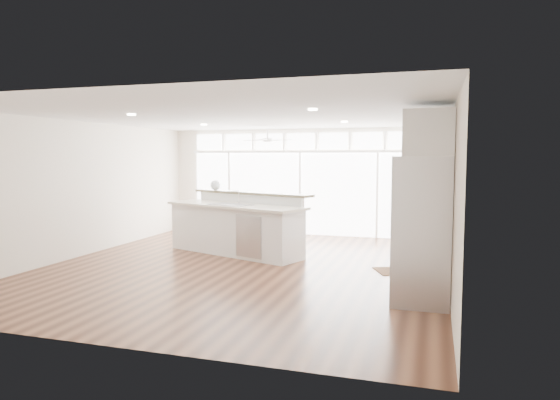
% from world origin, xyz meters
% --- Properties ---
extents(floor, '(7.00, 8.00, 0.02)m').
position_xyz_m(floor, '(0.00, 0.00, -0.01)').
color(floor, '#402013').
rests_on(floor, ground).
extents(ceiling, '(7.00, 8.00, 0.02)m').
position_xyz_m(ceiling, '(0.00, 0.00, 2.70)').
color(ceiling, silver).
rests_on(ceiling, wall_back).
extents(wall_back, '(7.00, 0.04, 2.70)m').
position_xyz_m(wall_back, '(0.00, 4.00, 1.35)').
color(wall_back, silver).
rests_on(wall_back, floor).
extents(wall_front, '(7.00, 0.04, 2.70)m').
position_xyz_m(wall_front, '(0.00, -4.00, 1.35)').
color(wall_front, silver).
rests_on(wall_front, floor).
extents(wall_left, '(0.04, 8.00, 2.70)m').
position_xyz_m(wall_left, '(-3.50, 0.00, 1.35)').
color(wall_left, silver).
rests_on(wall_left, floor).
extents(wall_right, '(0.04, 8.00, 2.70)m').
position_xyz_m(wall_right, '(3.50, 0.00, 1.35)').
color(wall_right, silver).
rests_on(wall_right, floor).
extents(glass_wall, '(5.80, 0.06, 2.08)m').
position_xyz_m(glass_wall, '(0.00, 3.94, 1.05)').
color(glass_wall, white).
rests_on(glass_wall, wall_back).
extents(transom_row, '(5.90, 0.06, 0.40)m').
position_xyz_m(transom_row, '(0.00, 3.94, 2.38)').
color(transom_row, white).
rests_on(transom_row, wall_back).
extents(desk_window, '(0.04, 0.85, 0.85)m').
position_xyz_m(desk_window, '(3.46, 0.30, 1.55)').
color(desk_window, white).
rests_on(desk_window, wall_right).
extents(ceiling_fan, '(1.16, 1.16, 0.32)m').
position_xyz_m(ceiling_fan, '(-0.50, 2.80, 2.48)').
color(ceiling_fan, white).
rests_on(ceiling_fan, ceiling).
extents(recessed_lights, '(3.40, 3.00, 0.02)m').
position_xyz_m(recessed_lights, '(0.00, 0.20, 2.68)').
color(recessed_lights, white).
rests_on(recessed_lights, ceiling).
extents(oven_cabinet, '(0.64, 1.20, 2.50)m').
position_xyz_m(oven_cabinet, '(3.17, 1.80, 1.25)').
color(oven_cabinet, white).
rests_on(oven_cabinet, floor).
extents(desk_nook, '(0.72, 1.30, 0.76)m').
position_xyz_m(desk_nook, '(3.13, 0.30, 0.38)').
color(desk_nook, white).
rests_on(desk_nook, floor).
extents(upper_cabinets, '(0.64, 1.30, 0.64)m').
position_xyz_m(upper_cabinets, '(3.17, 0.30, 2.35)').
color(upper_cabinets, white).
rests_on(upper_cabinets, wall_right).
extents(refrigerator, '(0.76, 0.90, 2.00)m').
position_xyz_m(refrigerator, '(3.11, -1.35, 1.00)').
color(refrigerator, '#ACACB0').
rests_on(refrigerator, floor).
extents(fridge_cabinet, '(0.64, 0.90, 0.60)m').
position_xyz_m(fridge_cabinet, '(3.17, -1.35, 2.30)').
color(fridge_cabinet, white).
rests_on(fridge_cabinet, wall_right).
extents(framed_photos, '(0.06, 0.22, 0.80)m').
position_xyz_m(framed_photos, '(3.46, 0.92, 1.40)').
color(framed_photos, black).
rests_on(framed_photos, wall_right).
extents(kitchen_island, '(3.36, 2.21, 1.25)m').
position_xyz_m(kitchen_island, '(-0.63, 1.09, 0.62)').
color(kitchen_island, white).
rests_on(kitchen_island, floor).
extents(rug, '(1.06, 0.94, 0.01)m').
position_xyz_m(rug, '(2.75, 0.48, 0.01)').
color(rug, '#382011').
rests_on(rug, floor).
extents(office_chair, '(0.54, 0.51, 0.90)m').
position_xyz_m(office_chair, '(2.99, -0.27, 0.45)').
color(office_chair, black).
rests_on(office_chair, floor).
extents(fishbowl, '(0.29, 0.29, 0.23)m').
position_xyz_m(fishbowl, '(-1.39, 1.80, 1.36)').
color(fishbowl, silver).
rests_on(fishbowl, kitchen_island).
extents(monitor, '(0.15, 0.52, 0.43)m').
position_xyz_m(monitor, '(3.05, 0.30, 0.97)').
color(monitor, black).
rests_on(monitor, desk_nook).
extents(keyboard, '(0.17, 0.36, 0.02)m').
position_xyz_m(keyboard, '(2.88, 0.30, 0.77)').
color(keyboard, white).
rests_on(keyboard, desk_nook).
extents(potted_plant, '(0.29, 0.32, 0.24)m').
position_xyz_m(potted_plant, '(3.17, 1.80, 2.62)').
color(potted_plant, '#2B5524').
rests_on(potted_plant, oven_cabinet).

